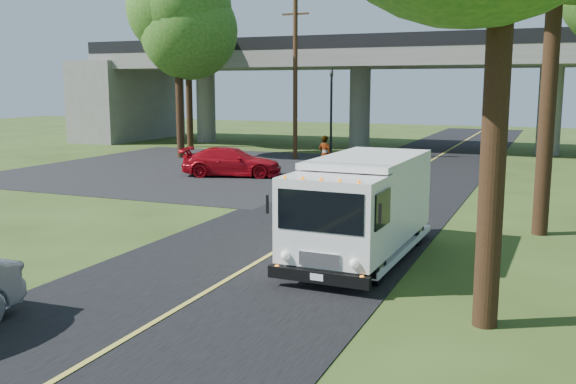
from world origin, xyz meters
The scene contains 12 objects.
ground centered at (0.00, 0.00, 0.00)m, with size 120.00×120.00×0.00m, color #2D4017.
road centered at (0.00, 10.00, 0.01)m, with size 7.00×90.00×0.02m, color black.
parking_lot centered at (-11.00, 18.00, 0.01)m, with size 16.00×18.00×0.01m, color black.
lane_line centered at (0.00, 10.00, 0.03)m, with size 0.12×90.00×0.01m, color gold.
overpass centered at (0.00, 32.00, 4.56)m, with size 54.00×10.00×7.30m.
traffic_signal centered at (-6.00, 26.00, 3.20)m, with size 0.18×0.22×5.20m.
utility_pole centered at (-7.50, 24.00, 4.59)m, with size 1.60×0.26×9.00m.
tree_left_lot centered at (-13.79, 21.84, 7.90)m, with size 5.60×5.50×10.50m.
tree_left_far centered at (-16.79, 27.84, 7.45)m, with size 5.26×5.16×9.89m.
step_van centered at (2.20, 4.46, 1.36)m, with size 2.35×6.02×2.50m.
red_sedan centered at (-7.56, 16.21, 0.68)m, with size 1.90×4.67×1.36m, color #AB0A15.
pedestrian centered at (-3.80, 18.71, 0.93)m, with size 0.68×0.45×1.86m, color gray.
Camera 1 is at (6.48, -10.44, 4.24)m, focal length 40.00 mm.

